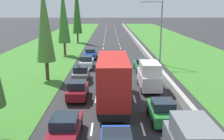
{
  "coord_description": "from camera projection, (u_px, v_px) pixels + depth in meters",
  "views": [
    {
      "loc": [
        -0.55,
        -1.31,
        8.12
      ],
      "look_at": [
        -0.19,
        30.13,
        0.5
      ],
      "focal_mm": 41.69,
      "sensor_mm": 36.0,
      "label": 1
    }
  ],
  "objects": [
    {
      "name": "ground_plane",
      "position": [
        111.0,
        42.0,
        61.5
      ],
      "size": [
        300.0,
        300.0,
        0.0
      ],
      "primitive_type": "plane",
      "color": "#28282B",
      "rests_on": "ground"
    },
    {
      "name": "grass_verge_left",
      "position": [
        58.0,
        42.0,
        61.36
      ],
      "size": [
        14.0,
        140.0,
        0.04
      ],
      "primitive_type": "cube",
      "color": "#387528",
      "rests_on": "ground"
    },
    {
      "name": "grass_verge_right",
      "position": [
        172.0,
        42.0,
        61.66
      ],
      "size": [
        14.0,
        140.0,
        0.04
      ],
      "primitive_type": "cube",
      "color": "#387528",
      "rests_on": "ground"
    },
    {
      "name": "median_barrier",
      "position": [
        135.0,
        41.0,
        61.47
      ],
      "size": [
        0.44,
        120.0,
        0.85
      ],
      "primitive_type": "cube",
      "color": "#9E9B93",
      "rests_on": "ground"
    },
    {
      "name": "lane_markings",
      "position": [
        111.0,
        42.0,
        61.5
      ],
      "size": [
        3.64,
        116.0,
        0.01
      ],
      "color": "white",
      "rests_on": "ground"
    },
    {
      "name": "green_hatchback_right_lane",
      "position": [
        162.0,
        111.0,
        18.74
      ],
      "size": [
        1.74,
        3.9,
        1.72
      ],
      "color": "#237A33",
      "rests_on": "ground"
    },
    {
      "name": "red_box_truck_centre_lane",
      "position": [
        113.0,
        79.0,
        22.05
      ],
      "size": [
        2.46,
        9.4,
        4.18
      ],
      "color": "black",
      "rests_on": "ground"
    },
    {
      "name": "white_van_right_lane",
      "position": [
        149.0,
        76.0,
        26.14
      ],
      "size": [
        1.96,
        4.9,
        2.82
      ],
      "color": "white",
      "rests_on": "ground"
    },
    {
      "name": "maroon_sedan_left_lane",
      "position": [
        65.0,
        128.0,
        16.14
      ],
      "size": [
        1.82,
        4.5,
        1.64
      ],
      "color": "maroon",
      "rests_on": "ground"
    },
    {
      "name": "maroon_hatchback_left_lane",
      "position": [
        78.0,
        90.0,
        23.46
      ],
      "size": [
        1.74,
        3.9,
        1.72
      ],
      "color": "maroon",
      "rests_on": "ground"
    },
    {
      "name": "green_sedan_right_lane",
      "position": [
        142.0,
        64.0,
        34.05
      ],
      "size": [
        1.82,
        4.5,
        1.64
      ],
      "color": "#237A33",
      "rests_on": "ground"
    },
    {
      "name": "grey_hatchback_left_lane",
      "position": [
        81.0,
        73.0,
        29.34
      ],
      "size": [
        1.74,
        3.9,
        1.72
      ],
      "color": "slate",
      "rests_on": "ground"
    },
    {
      "name": "white_hatchback_left_lane",
      "position": [
        87.0,
        62.0,
        35.39
      ],
      "size": [
        1.74,
        3.9,
        1.72
      ],
      "color": "white",
      "rests_on": "ground"
    },
    {
      "name": "blue_sedan_left_lane_sixth",
      "position": [
        91.0,
        53.0,
        42.22
      ],
      "size": [
        1.82,
        4.5,
        1.64
      ],
      "color": "#1E47B7",
      "rests_on": "ground"
    },
    {
      "name": "poplar_tree_second",
      "position": [
        44.0,
        23.0,
        28.3
      ],
      "size": [
        2.07,
        2.07,
        10.68
      ],
      "color": "#4C3823",
      "rests_on": "ground"
    },
    {
      "name": "poplar_tree_third",
      "position": [
        63.0,
        15.0,
        43.43
      ],
      "size": [
        2.09,
        2.09,
        11.55
      ],
      "color": "#4C3823",
      "rests_on": "ground"
    },
    {
      "name": "poplar_tree_fourth",
      "position": [
        77.0,
        8.0,
        59.11
      ],
      "size": [
        2.15,
        2.15,
        13.96
      ],
      "color": "#4C3823",
      "rests_on": "ground"
    },
    {
      "name": "street_light_mast",
      "position": [
        159.0,
        28.0,
        36.64
      ],
      "size": [
        3.2,
        0.28,
        9.0
      ],
      "color": "gray",
      "rests_on": "ground"
    }
  ]
}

